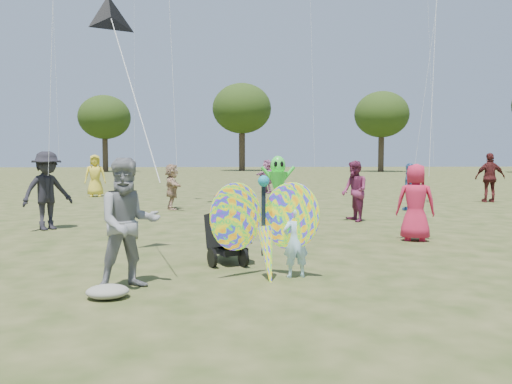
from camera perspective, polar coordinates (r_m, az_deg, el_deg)
ground at (r=7.26m, az=2.48°, el=-9.52°), size 160.00×160.00×0.00m
child_girl at (r=7.08m, az=4.54°, el=-5.68°), size 0.41×0.30×1.02m
adult_man at (r=6.63m, az=-14.38°, el=-3.50°), size 1.00×0.89×1.69m
grey_bag at (r=6.37m, az=-16.61°, el=-10.85°), size 0.51×0.42×0.16m
crowd_a at (r=10.61m, az=17.77°, el=-1.13°), size 0.88×0.71×1.57m
crowd_b at (r=12.58m, az=-22.76°, el=0.13°), size 1.32×1.32×1.83m
crowd_c at (r=16.66m, az=17.13°, el=0.58°), size 0.83×0.93×1.51m
crowd_d at (r=16.36m, az=-9.58°, el=0.60°), size 0.70×1.43×1.48m
crowd_e at (r=13.40m, az=11.19°, el=0.11°), size 0.72×0.87×1.61m
crowd_g at (r=22.51m, az=-17.91°, el=1.79°), size 0.98×0.75×1.81m
crowd_h at (r=20.73m, az=25.18°, el=1.50°), size 1.14×0.58×1.86m
crowd_j at (r=23.56m, az=1.27°, el=1.80°), size 1.01×1.54×1.59m
jogging_stroller at (r=8.07m, az=-3.31°, el=-3.72°), size 0.77×1.14×1.09m
butterfly_kite at (r=6.93m, az=1.03°, el=-4.18°), size 1.74×0.75×1.65m
delta_kite_rig at (r=8.76m, az=-16.22°, el=18.46°), size 1.41×2.07×2.98m
alien_kite at (r=14.66m, az=2.53°, el=1.15°), size 1.12×0.69×1.74m
tree_line at (r=52.45m, az=0.73°, el=9.65°), size 91.78×33.60×10.79m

